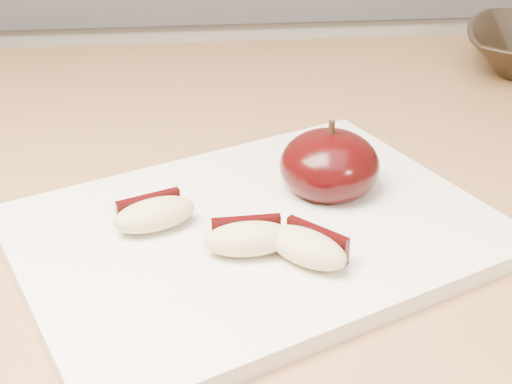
{
  "coord_description": "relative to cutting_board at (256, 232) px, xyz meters",
  "views": [
    {
      "loc": [
        -0.05,
        -0.02,
        1.17
      ],
      "look_at": [
        -0.01,
        0.38,
        0.94
      ],
      "focal_mm": 50.0,
      "sensor_mm": 36.0,
      "label": 1
    }
  ],
  "objects": [
    {
      "name": "apple_half",
      "position": [
        0.06,
        0.05,
        0.02
      ],
      "size": [
        0.09,
        0.09,
        0.06
      ],
      "rotation": [
        0.0,
        0.0,
        -0.32
      ],
      "color": "black",
      "rests_on": "cutting_board"
    },
    {
      "name": "back_cabinet",
      "position": [
        0.01,
        0.82,
        -0.44
      ],
      "size": [
        2.4,
        0.62,
        0.94
      ],
      "color": "silver",
      "rests_on": "ground"
    },
    {
      "name": "cutting_board",
      "position": [
        0.0,
        0.0,
        0.0
      ],
      "size": [
        0.37,
        0.33,
        0.01
      ],
      "primitive_type": "cube",
      "rotation": [
        0.0,
        0.0,
        0.42
      ],
      "color": "silver",
      "rests_on": "island_counter"
    },
    {
      "name": "apple_wedge_c",
      "position": [
        0.03,
        -0.04,
        0.02
      ],
      "size": [
        0.06,
        0.06,
        0.02
      ],
      "rotation": [
        0.0,
        0.0,
        -0.77
      ],
      "color": "tan",
      "rests_on": "cutting_board"
    },
    {
      "name": "apple_wedge_a",
      "position": [
        -0.07,
        0.0,
        0.02
      ],
      "size": [
        0.06,
        0.05,
        0.02
      ],
      "rotation": [
        0.0,
        0.0,
        0.38
      ],
      "color": "tan",
      "rests_on": "cutting_board"
    },
    {
      "name": "apple_wedge_b",
      "position": [
        -0.01,
        -0.03,
        0.02
      ],
      "size": [
        0.06,
        0.03,
        0.02
      ],
      "rotation": [
        0.0,
        0.0,
        0.04
      ],
      "color": "tan",
      "rests_on": "cutting_board"
    }
  ]
}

